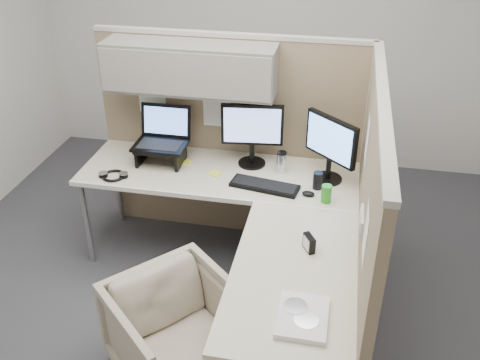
% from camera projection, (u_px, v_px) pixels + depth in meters
% --- Properties ---
extents(ground, '(4.50, 4.50, 0.00)m').
position_uv_depth(ground, '(219.00, 302.00, 3.72)').
color(ground, '#36363B').
rests_on(ground, ground).
extents(partition_back, '(2.00, 0.36, 1.63)m').
position_uv_depth(partition_back, '(213.00, 107.00, 3.90)').
color(partition_back, '#897459').
rests_on(partition_back, ground).
extents(partition_right, '(0.07, 2.03, 1.63)m').
position_uv_depth(partition_right, '(364.00, 225.00, 3.09)').
color(partition_right, '#897459').
rests_on(partition_right, ground).
extents(desk, '(2.00, 1.98, 0.73)m').
position_uv_depth(desk, '(240.00, 212.00, 3.46)').
color(desk, beige).
rests_on(desk, ground).
extents(office_chair, '(0.91, 0.91, 0.68)m').
position_uv_depth(office_chair, '(177.00, 328.00, 3.04)').
color(office_chair, '#B3A58E').
rests_on(office_chair, ground).
extents(monitor_left, '(0.44, 0.20, 0.47)m').
position_uv_depth(monitor_left, '(252.00, 130.00, 3.78)').
color(monitor_left, black).
rests_on(monitor_left, desk).
extents(monitor_right, '(0.35, 0.32, 0.47)m').
position_uv_depth(monitor_right, '(331.00, 144.00, 3.59)').
color(monitor_right, black).
rests_on(monitor_right, desk).
extents(laptop_station, '(0.38, 0.32, 0.39)m').
position_uv_depth(laptop_station, '(162.00, 142.00, 3.90)').
color(laptop_station, black).
rests_on(laptop_station, desk).
extents(keyboard, '(0.49, 0.23, 0.02)m').
position_uv_depth(keyboard, '(265.00, 186.00, 3.63)').
color(keyboard, black).
rests_on(keyboard, desk).
extents(mouse, '(0.09, 0.06, 0.03)m').
position_uv_depth(mouse, '(308.00, 194.00, 3.54)').
color(mouse, black).
rests_on(mouse, desk).
extents(travel_mug, '(0.07, 0.07, 0.16)m').
position_uv_depth(travel_mug, '(282.00, 162.00, 3.78)').
color(travel_mug, silver).
rests_on(travel_mug, desk).
extents(soda_can_green, '(0.07, 0.07, 0.12)m').
position_uv_depth(soda_can_green, '(326.00, 194.00, 3.45)').
color(soda_can_green, '#268C1E').
rests_on(soda_can_green, desk).
extents(soda_can_silver, '(0.07, 0.07, 0.12)m').
position_uv_depth(soda_can_silver, '(318.00, 181.00, 3.60)').
color(soda_can_silver, black).
rests_on(soda_can_silver, desk).
extents(sticky_note_c, '(0.10, 0.10, 0.01)m').
position_uv_depth(sticky_note_c, '(186.00, 162.00, 3.93)').
color(sticky_note_c, yellow).
rests_on(sticky_note_c, desk).
extents(sticky_note_d, '(0.10, 0.10, 0.01)m').
position_uv_depth(sticky_note_d, '(215.00, 173.00, 3.79)').
color(sticky_note_d, yellow).
rests_on(sticky_note_d, desk).
extents(headphones, '(0.20, 0.19, 0.03)m').
position_uv_depth(headphones, '(113.00, 175.00, 3.75)').
color(headphones, black).
rests_on(headphones, desk).
extents(paper_stack, '(0.24, 0.31, 0.03)m').
position_uv_depth(paper_stack, '(302.00, 317.00, 2.56)').
color(paper_stack, white).
rests_on(paper_stack, desk).
extents(desk_clock, '(0.08, 0.10, 0.10)m').
position_uv_depth(desk_clock, '(309.00, 243.00, 3.01)').
color(desk_clock, black).
rests_on(desk_clock, desk).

